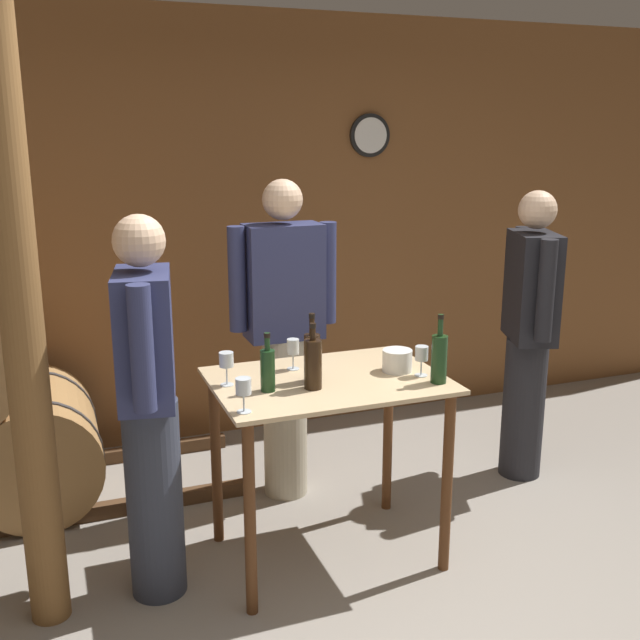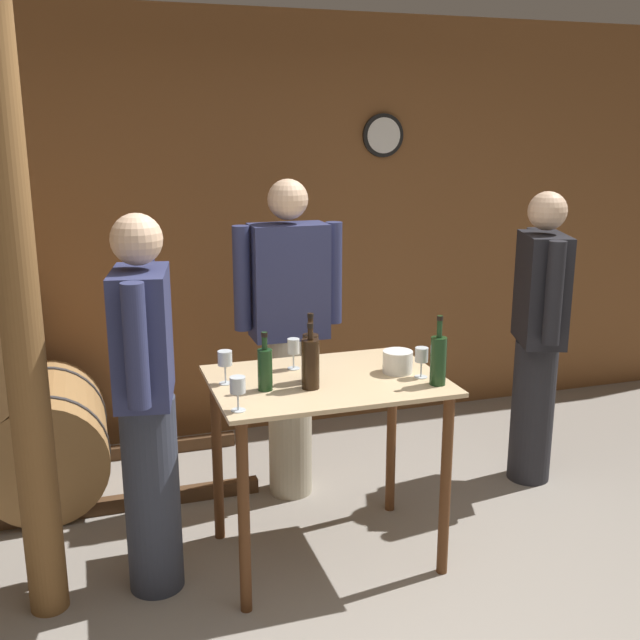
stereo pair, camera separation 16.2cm
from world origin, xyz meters
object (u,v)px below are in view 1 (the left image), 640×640
Objects in this scene: wine_glass_far_side at (422,355)px; person_visitor_bearded at (284,334)px; wine_bottle_right at (439,357)px; wine_bottle_far_left at (268,368)px; ice_bucket at (397,361)px; person_visitor_with_scarf at (149,403)px; wine_glass_near_right at (293,348)px; wine_bottle_left at (313,363)px; wooden_post at (20,304)px; person_host at (529,330)px; wine_glass_near_left at (243,388)px; wine_bottle_center at (312,356)px; wine_glass_near_center at (226,361)px.

wine_glass_far_side is 0.08× the size of person_visitor_bearded.
person_visitor_bearded is (-0.43, 0.90, -0.09)m from wine_bottle_right.
ice_bucket is at bearing 4.15° from wine_bottle_far_left.
wine_bottle_right is at bearing -9.77° from person_visitor_with_scarf.
wine_glass_near_right is at bearing 51.13° from wine_bottle_far_left.
wine_glass_far_side is at bearing -1.61° from wine_bottle_left.
wooden_post is 19.18× the size of wine_glass_far_side.
wooden_post is 1.62× the size of person_host.
wooden_post is 18.83× the size of wine_glass_near_left.
wooden_post reaches higher than wine_glass_near_left.
wine_bottle_far_left reaches higher than wine_glass_near_left.
wine_bottle_center is at bearing -164.04° from person_host.
ice_bucket is (-0.07, 0.10, -0.05)m from wine_glass_far_side.
wine_bottle_right is 2.19× the size of wine_glass_near_left.
person_host is at bearing 18.86° from wine_bottle_left.
person_host is (1.85, 0.68, -0.12)m from wine_glass_near_left.
wine_glass_near_right is 0.09× the size of person_host.
wooden_post is at bearing -179.48° from ice_bucket.
person_host is 0.96× the size of person_visitor_bearded.
wine_bottle_left is 0.71m from person_visitor_with_scarf.
person_host is at bearing 15.96° from wine_bottle_center.
wine_bottle_left is at bearing -161.14° from person_host.
wine_bottle_right is at bearing -6.53° from wooden_post.
wine_bottle_center is 0.43m from ice_bucket.
person_host is at bearing -10.95° from person_visitor_bearded.
wine_glass_near_center is 1.03× the size of wine_glass_near_right.
wine_glass_far_side is at bearing -53.58° from ice_bucket.
person_visitor_with_scarf is at bearing -164.59° from wine_glass_near_right.
person_visitor_bearded is (0.12, 0.49, -0.07)m from wine_glass_near_right.
wine_bottle_far_left is 1.72× the size of wine_glass_near_center.
wine_glass_near_center is at bearing 167.81° from wine_bottle_center.
wine_glass_near_left is at bearing -145.93° from wine_bottle_center.
wine_bottle_left is 0.94× the size of wine_bottle_center.
wine_bottle_left reaches higher than wine_glass_near_center.
wine_bottle_far_left is at bearing -1.91° from wooden_post.
person_visitor_bearded is at bearing 169.05° from person_host.
wine_bottle_far_left is at bearing -5.87° from person_visitor_with_scarf.
wine_glass_far_side is at bearing -12.11° from wine_bottle_center.
wine_glass_near_left reaches higher than wine_glass_far_side.
ice_bucket is 0.08× the size of person_host.
wine_glass_near_center is at bearing -127.36° from person_visitor_bearded.
wooden_post is at bearing -170.56° from person_host.
wine_bottle_center is at bearing 0.14° from person_visitor_with_scarf.
wooden_post is 2.72m from person_host.
wine_glass_far_side is (-0.03, 0.11, -0.02)m from wine_bottle_right.
wooden_post reaches higher than wine_bottle_far_left.
wine_bottle_right is at bearing -146.01° from person_host.
wine_bottle_far_left is 0.52m from person_visitor_with_scarf.
person_visitor_bearded reaches higher than wine_glass_near_left.
person_visitor_bearded is (-0.33, 0.69, -0.02)m from ice_bucket.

